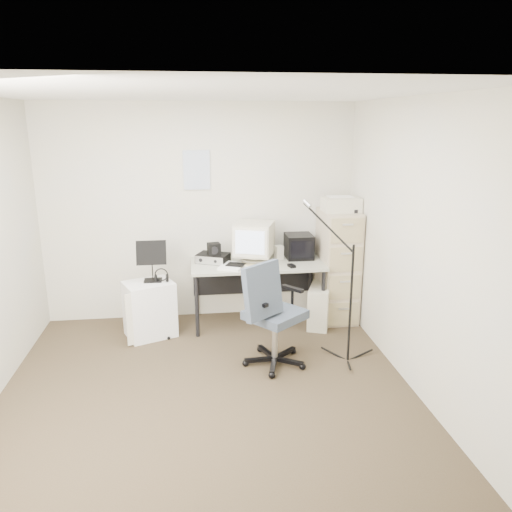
{
  "coord_description": "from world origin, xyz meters",
  "views": [
    {
      "loc": [
        -0.08,
        -3.94,
        2.32
      ],
      "look_at": [
        0.55,
        0.95,
        0.95
      ],
      "focal_mm": 35.0,
      "sensor_mm": 36.0,
      "label": 1
    }
  ],
  "objects": [
    {
      "name": "radio_speaker",
      "position": [
        0.14,
        1.49,
        0.9
      ],
      "size": [
        0.16,
        0.15,
        0.14
      ],
      "primitive_type": "cube",
      "rotation": [
        0.0,
        0.0,
        0.19
      ],
      "color": "black",
      "rests_on": "radio_receiver"
    },
    {
      "name": "filing_cabinet",
      "position": [
        1.58,
        1.48,
        0.65
      ],
      "size": [
        0.4,
        0.6,
        1.3
      ],
      "primitive_type": "cube",
      "color": "tan",
      "rests_on": "floor"
    },
    {
      "name": "floor",
      "position": [
        0.0,
        0.0,
        -0.01
      ],
      "size": [
        3.6,
        3.6,
        0.01
      ],
      "primitive_type": "cube",
      "color": "#392C1B",
      "rests_on": "ground"
    },
    {
      "name": "keyboard",
      "position": [
        0.6,
        1.27,
        0.74
      ],
      "size": [
        0.43,
        0.3,
        0.02
      ],
      "primitive_type": "cube",
      "rotation": [
        0.0,
        0.0,
        -0.43
      ],
      "color": "silver",
      "rests_on": "desk"
    },
    {
      "name": "papers",
      "position": [
        0.33,
        1.32,
        0.74
      ],
      "size": [
        0.35,
        0.39,
        0.02
      ],
      "primitive_type": "cube",
      "rotation": [
        0.0,
        0.0,
        -0.42
      ],
      "color": "white",
      "rests_on": "desk"
    },
    {
      "name": "pc_tower",
      "position": [
        1.34,
        1.3,
        0.24
      ],
      "size": [
        0.39,
        0.55,
        0.47
      ],
      "primitive_type": "cube",
      "rotation": [
        0.0,
        0.0,
        -0.37
      ],
      "color": "silver",
      "rests_on": "floor"
    },
    {
      "name": "music_stand",
      "position": [
        -0.53,
        1.29,
        0.84
      ],
      "size": [
        0.35,
        0.27,
        0.46
      ],
      "primitive_type": "cube",
      "rotation": [
        0.0,
        0.0,
        -0.36
      ],
      "color": "black",
      "rests_on": "side_cart"
    },
    {
      "name": "mouse",
      "position": [
        0.98,
        1.23,
        0.75
      ],
      "size": [
        0.09,
        0.11,
        0.03
      ],
      "primitive_type": "cube",
      "rotation": [
        0.0,
        0.0,
        0.28
      ],
      "color": "black",
      "rests_on": "desk"
    },
    {
      "name": "wall_back",
      "position": [
        0.0,
        1.8,
        1.25
      ],
      "size": [
        3.6,
        0.02,
        2.5
      ],
      "primitive_type": "cube",
      "color": "beige",
      "rests_on": "ground"
    },
    {
      "name": "wall_calendar",
      "position": [
        -0.02,
        1.79,
        1.75
      ],
      "size": [
        0.3,
        0.02,
        0.44
      ],
      "primitive_type": "cube",
      "color": "white",
      "rests_on": "wall_back"
    },
    {
      "name": "headphones",
      "position": [
        -0.44,
        1.25,
        0.66
      ],
      "size": [
        0.2,
        0.2,
        0.03
      ],
      "primitive_type": "torus",
      "rotation": [
        0.0,
        0.0,
        0.3
      ],
      "color": "black",
      "rests_on": "side_cart"
    },
    {
      "name": "desk_speaker",
      "position": [
        0.9,
        1.57,
        0.81
      ],
      "size": [
        0.11,
        0.11,
        0.16
      ],
      "primitive_type": "cube",
      "rotation": [
        0.0,
        0.0,
        0.3
      ],
      "color": "beige",
      "rests_on": "desk"
    },
    {
      "name": "printer",
      "position": [
        1.58,
        1.45,
        1.38
      ],
      "size": [
        0.42,
        0.29,
        0.16
      ],
      "primitive_type": "cube",
      "rotation": [
        0.0,
        0.0,
        0.02
      ],
      "color": "silver",
      "rests_on": "filing_cabinet"
    },
    {
      "name": "desk",
      "position": [
        0.63,
        1.45,
        0.36
      ],
      "size": [
        1.5,
        0.7,
        0.73
      ],
      "primitive_type": "cube",
      "color": "gray",
      "rests_on": "floor"
    },
    {
      "name": "radio_receiver",
      "position": [
        0.13,
        1.54,
        0.78
      ],
      "size": [
        0.42,
        0.37,
        0.1
      ],
      "primitive_type": "cube",
      "rotation": [
        0.0,
        0.0,
        -0.43
      ],
      "color": "black",
      "rests_on": "desk"
    },
    {
      "name": "crt_tv",
      "position": [
        1.14,
        1.6,
        0.87
      ],
      "size": [
        0.31,
        0.32,
        0.28
      ],
      "primitive_type": "cube",
      "rotation": [
        0.0,
        0.0,
        0.0
      ],
      "color": "black",
      "rests_on": "desk"
    },
    {
      "name": "mic_stand",
      "position": [
        1.4,
        0.4,
        0.77
      ],
      "size": [
        0.03,
        0.03,
        1.54
      ],
      "primitive_type": "cylinder",
      "rotation": [
        0.0,
        0.0,
        2.14
      ],
      "color": "black",
      "rests_on": "floor"
    },
    {
      "name": "wall_right",
      "position": [
        1.8,
        0.0,
        1.25
      ],
      "size": [
        0.02,
        3.6,
        2.5
      ],
      "primitive_type": "cube",
      "color": "beige",
      "rests_on": "ground"
    },
    {
      "name": "wall_front",
      "position": [
        0.0,
        -1.8,
        1.25
      ],
      "size": [
        3.6,
        0.02,
        2.5
      ],
      "primitive_type": "cube",
      "color": "beige",
      "rests_on": "ground"
    },
    {
      "name": "ceiling",
      "position": [
        0.0,
        0.0,
        2.5
      ],
      "size": [
        3.6,
        3.6,
        0.01
      ],
      "primitive_type": "cube",
      "color": "white",
      "rests_on": "ground"
    },
    {
      "name": "side_cart",
      "position": [
        -0.58,
        1.25,
        0.31
      ],
      "size": [
        0.61,
        0.56,
        0.61
      ],
      "primitive_type": "cube",
      "rotation": [
        0.0,
        0.0,
        0.4
      ],
      "color": "silver",
      "rests_on": "floor"
    },
    {
      "name": "office_chair",
      "position": [
        0.66,
        0.41,
        0.54
      ],
      "size": [
        0.87,
        0.87,
        1.07
      ],
      "primitive_type": "cube",
      "rotation": [
        0.0,
        0.0,
        0.69
      ],
      "color": "#465163",
      "rests_on": "floor"
    },
    {
      "name": "crt_monitor",
      "position": [
        0.6,
        1.51,
        0.96
      ],
      "size": [
        0.53,
        0.54,
        0.45
      ],
      "primitive_type": "cube",
      "rotation": [
        0.0,
        0.0,
        -0.33
      ],
      "color": "silver",
      "rests_on": "desk"
    }
  ]
}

